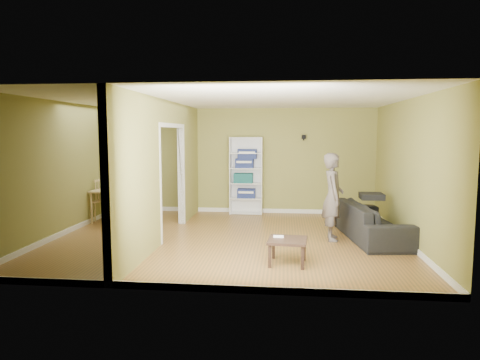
% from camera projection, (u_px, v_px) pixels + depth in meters
% --- Properties ---
extents(room_shell, '(6.50, 6.50, 6.50)m').
position_uv_depth(room_shell, '(228.00, 170.00, 7.96)').
color(room_shell, olive).
rests_on(room_shell, ground).
extents(partition, '(0.22, 5.50, 2.60)m').
position_uv_depth(partition, '(165.00, 170.00, 8.09)').
color(partition, olive).
rests_on(partition, ground).
extents(wall_speaker, '(0.10, 0.10, 0.10)m').
position_uv_depth(wall_speaker, '(304.00, 137.00, 10.40)').
color(wall_speaker, black).
rests_on(wall_speaker, room_shell).
extents(sofa, '(2.41, 1.28, 0.88)m').
position_uv_depth(sofa, '(372.00, 216.00, 8.07)').
color(sofa, '#303035').
rests_on(sofa, ground).
extents(person, '(0.70, 0.55, 1.91)m').
position_uv_depth(person, '(333.00, 189.00, 7.92)').
color(person, slate).
rests_on(person, ground).
extents(bookshelf, '(0.80, 0.35, 1.89)m').
position_uv_depth(bookshelf, '(246.00, 176.00, 10.56)').
color(bookshelf, white).
rests_on(bookshelf, ground).
extents(paper_box_navy_a, '(0.43, 0.28, 0.22)m').
position_uv_depth(paper_box_navy_a, '(246.00, 193.00, 10.56)').
color(paper_box_navy_a, navy).
rests_on(paper_box_navy_a, bookshelf).
extents(paper_box_teal, '(0.46, 0.30, 0.23)m').
position_uv_depth(paper_box_teal, '(243.00, 178.00, 10.53)').
color(paper_box_teal, '#147B6F').
rests_on(paper_box_teal, bookshelf).
extents(paper_box_navy_b, '(0.44, 0.29, 0.22)m').
position_uv_depth(paper_box_navy_b, '(245.00, 163.00, 10.49)').
color(paper_box_navy_b, navy).
rests_on(paper_box_navy_b, bookshelf).
extents(paper_box_navy_c, '(0.46, 0.30, 0.23)m').
position_uv_depth(paper_box_navy_c, '(247.00, 154.00, 10.45)').
color(paper_box_navy_c, navy).
rests_on(paper_box_navy_c, bookshelf).
extents(coffee_table, '(0.58, 0.58, 0.39)m').
position_uv_depth(coffee_table, '(288.00, 243.00, 6.51)').
color(coffee_table, '#362619').
rests_on(coffee_table, ground).
extents(game_controller, '(0.16, 0.04, 0.03)m').
position_uv_depth(game_controller, '(279.00, 236.00, 6.61)').
color(game_controller, white).
rests_on(game_controller, coffee_table).
extents(dining_table, '(1.17, 0.78, 0.73)m').
position_uv_depth(dining_table, '(121.00, 193.00, 9.61)').
color(dining_table, '#DAC686').
rests_on(dining_table, ground).
extents(chair_left, '(0.48, 0.48, 0.96)m').
position_uv_depth(chair_left, '(92.00, 200.00, 9.74)').
color(chair_left, tan).
rests_on(chair_left, ground).
extents(chair_near, '(0.47, 0.47, 0.94)m').
position_uv_depth(chair_near, '(113.00, 205.00, 9.02)').
color(chair_near, tan).
rests_on(chair_near, ground).
extents(chair_far, '(0.50, 0.50, 0.88)m').
position_uv_depth(chair_far, '(134.00, 198.00, 10.24)').
color(chair_far, '#D8B57A').
rests_on(chair_far, ground).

